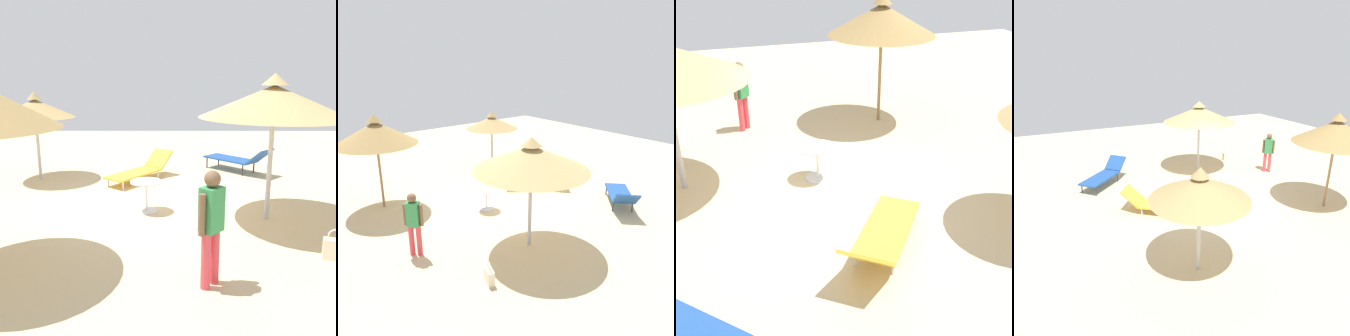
# 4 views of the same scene
# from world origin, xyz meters

# --- Properties ---
(ground) EXTENTS (24.00, 24.00, 0.10)m
(ground) POSITION_xyz_m (0.00, 0.00, -0.05)
(ground) COLOR beige
(parasol_umbrella_far_right) EXTENTS (2.83, 2.83, 2.85)m
(parasol_umbrella_far_right) POSITION_xyz_m (-2.55, 1.07, 2.34)
(parasol_umbrella_far_right) COLOR #B2B2B7
(parasol_umbrella_far_right) RESTS_ON ground
(parasol_umbrella_back) EXTENTS (2.13, 2.13, 2.44)m
(parasol_umbrella_back) POSITION_xyz_m (3.06, -1.96, 1.98)
(parasol_umbrella_back) COLOR #B2B2B7
(parasol_umbrella_back) RESTS_ON ground
(parasol_umbrella_center) EXTENTS (2.48, 2.48, 2.98)m
(parasol_umbrella_center) POSITION_xyz_m (2.10, 3.11, 2.42)
(parasol_umbrella_center) COLOR olive
(parasol_umbrella_center) RESTS_ON ground
(lounge_chair_far_left) EXTENTS (1.97, 2.01, 0.82)m
(lounge_chair_far_left) POSITION_xyz_m (-2.68, -2.78, 0.42)
(lounge_chair_far_left) COLOR #1E478C
(lounge_chair_far_left) RESTS_ON ground
(lounge_chair_near_right) EXTENTS (1.86, 2.14, 0.73)m
(lounge_chair_near_right) POSITION_xyz_m (0.19, -1.83, 0.31)
(lounge_chair_near_right) COLOR gold
(lounge_chair_near_right) RESTS_ON ground
(person_standing_edge) EXTENTS (0.36, 0.37, 1.61)m
(person_standing_edge) POSITION_xyz_m (-1.14, 3.52, 0.92)
(person_standing_edge) COLOR #D83F4C
(person_standing_edge) RESTS_ON ground
(handbag) EXTENTS (0.38, 0.25, 0.51)m
(handbag) POSITION_xyz_m (-3.16, 2.79, 0.19)
(handbag) COLOR beige
(handbag) RESTS_ON ground
(side_table_round) EXTENTS (0.68, 0.68, 0.67)m
(side_table_round) POSITION_xyz_m (-0.11, 0.66, 0.46)
(side_table_round) COLOR silver
(side_table_round) RESTS_ON ground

